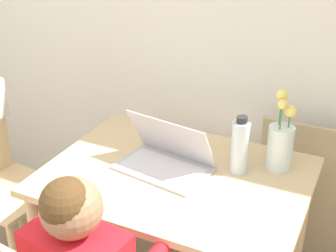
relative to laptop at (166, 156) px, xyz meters
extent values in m
cube|color=white|center=(0.27, 0.66, 0.47)|extent=(6.40, 0.05, 2.50)
cube|color=#D6B784|center=(0.06, -0.03, -0.07)|extent=(1.06, 0.79, 0.03)
cylinder|color=#D6B784|center=(-0.42, 0.32, -0.43)|extent=(0.05, 0.05, 0.70)
cylinder|color=#D6B784|center=(0.54, 0.32, -0.43)|extent=(0.05, 0.05, 0.70)
cube|color=#D6B784|center=(-0.80, -0.12, -0.34)|extent=(0.43, 0.43, 0.02)
cylinder|color=#D6B784|center=(-0.62, 0.04, -0.56)|extent=(0.04, 0.04, 0.43)
cylinder|color=#D6B784|center=(-0.95, 0.07, -0.56)|extent=(0.04, 0.04, 0.43)
sphere|color=#936B4C|center=(0.03, -0.67, 0.19)|extent=(0.18, 0.18, 0.18)
sphere|color=#4C3319|center=(0.03, -0.69, 0.21)|extent=(0.15, 0.15, 0.15)
cylinder|color=red|center=(-0.08, -0.45, -0.09)|extent=(0.08, 0.24, 0.06)
cube|color=#B2B2B7|center=(0.00, -0.03, -0.05)|extent=(0.41, 0.30, 0.01)
cube|color=silver|center=(0.00, -0.03, -0.04)|extent=(0.36, 0.22, 0.00)
cube|color=#B2B2B7|center=(0.01, 0.04, 0.06)|extent=(0.39, 0.18, 0.21)
cube|color=silver|center=(0.01, 0.04, 0.07)|extent=(0.35, 0.15, 0.19)
cylinder|color=silver|center=(0.42, 0.19, 0.04)|extent=(0.11, 0.11, 0.19)
cylinder|color=#3D7A38|center=(0.45, 0.20, 0.10)|extent=(0.01, 0.01, 0.23)
sphere|color=#EFDB66|center=(0.45, 0.20, 0.21)|extent=(0.05, 0.05, 0.05)
cylinder|color=#3D7A38|center=(0.41, 0.21, 0.13)|extent=(0.01, 0.01, 0.28)
sphere|color=#EFDB66|center=(0.41, 0.21, 0.27)|extent=(0.05, 0.05, 0.05)
cylinder|color=#3D7A38|center=(0.42, 0.17, 0.12)|extent=(0.01, 0.01, 0.26)
sphere|color=#EFDB66|center=(0.42, 0.17, 0.25)|extent=(0.04, 0.04, 0.04)
cylinder|color=silver|center=(0.28, 0.10, 0.06)|extent=(0.07, 0.07, 0.22)
cylinder|color=#262628|center=(0.28, 0.10, 0.18)|extent=(0.04, 0.04, 0.02)
cube|color=tan|center=(0.63, 0.54, -0.37)|extent=(0.71, 0.13, 0.81)
camera|label=1|loc=(0.73, -1.52, 0.98)|focal=50.00mm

